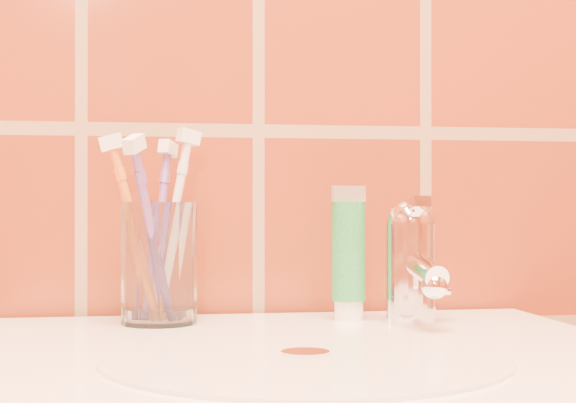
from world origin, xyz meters
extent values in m
cylinder|color=silver|center=(0.00, 0.91, 0.85)|extent=(0.30, 0.30, 0.00)
cylinder|color=white|center=(0.00, 0.91, 0.85)|extent=(0.04, 0.04, 0.00)
cylinder|color=white|center=(-0.10, 1.12, 0.91)|extent=(0.09, 0.09, 0.12)
cylinder|color=white|center=(0.08, 1.12, 0.86)|extent=(0.03, 0.03, 0.02)
cylinder|color=#1D7B37|center=(0.08, 1.12, 0.92)|extent=(0.03, 0.03, 0.10)
cube|color=beige|center=(0.08, 1.12, 0.97)|extent=(0.04, 0.00, 0.02)
cylinder|color=white|center=(0.14, 1.09, 0.90)|extent=(0.05, 0.05, 0.09)
sphere|color=white|center=(0.14, 1.09, 0.94)|extent=(0.05, 0.05, 0.05)
cylinder|color=white|center=(0.14, 1.06, 0.91)|extent=(0.02, 0.09, 0.03)
cube|color=white|center=(0.14, 1.08, 0.96)|extent=(0.02, 0.06, 0.01)
camera|label=1|loc=(-0.11, 0.28, 0.96)|focal=55.00mm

